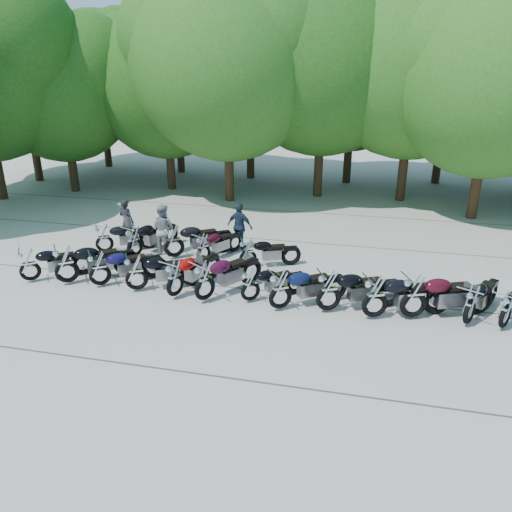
% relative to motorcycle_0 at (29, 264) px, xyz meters
% --- Properties ---
extents(ground, '(90.00, 90.00, 0.00)m').
position_rel_motorcycle_0_xyz_m(ground, '(6.95, -0.48, -0.62)').
color(ground, gray).
rests_on(ground, ground).
extents(tree_0, '(7.50, 7.50, 9.21)m').
position_rel_motorcycle_0_xyz_m(tree_0, '(-8.47, 12.50, 4.84)').
color(tree_0, '#3A2614').
rests_on(tree_0, ground).
extents(tree_1, '(6.97, 6.97, 8.55)m').
position_rel_motorcycle_0_xyz_m(tree_1, '(-5.10, 10.76, 4.45)').
color(tree_1, '#3A2614').
rests_on(tree_1, ground).
extents(tree_2, '(7.31, 7.31, 8.97)m').
position_rel_motorcycle_0_xyz_m(tree_2, '(-0.31, 12.36, 4.70)').
color(tree_2, '#3A2614').
rests_on(tree_2, ground).
extents(tree_3, '(8.70, 8.70, 10.67)m').
position_rel_motorcycle_0_xyz_m(tree_3, '(3.37, 10.76, 5.71)').
color(tree_3, '#3A2614').
rests_on(tree_3, ground).
extents(tree_4, '(9.13, 9.13, 11.20)m').
position_rel_motorcycle_0_xyz_m(tree_4, '(7.48, 12.61, 6.02)').
color(tree_4, '#3A2614').
rests_on(tree_4, ground).
extents(tree_5, '(9.04, 9.04, 11.10)m').
position_rel_motorcycle_0_xyz_m(tree_5, '(11.56, 12.73, 5.96)').
color(tree_5, '#3A2614').
rests_on(tree_5, ground).
extents(tree_6, '(8.00, 8.00, 9.82)m').
position_rel_motorcycle_0_xyz_m(tree_6, '(14.50, 10.34, 5.20)').
color(tree_6, '#3A2614').
rests_on(tree_6, ground).
extents(tree_9, '(7.59, 7.59, 9.32)m').
position_rel_motorcycle_0_xyz_m(tree_9, '(-6.59, 17.11, 4.90)').
color(tree_9, '#3A2614').
rests_on(tree_9, ground).
extents(tree_10, '(7.78, 7.78, 9.55)m').
position_rel_motorcycle_0_xyz_m(tree_10, '(-1.35, 16.49, 5.04)').
color(tree_10, '#3A2614').
rests_on(tree_10, ground).
extents(tree_11, '(7.56, 7.56, 9.28)m').
position_rel_motorcycle_0_xyz_m(tree_11, '(3.18, 15.95, 4.88)').
color(tree_11, '#3A2614').
rests_on(tree_11, ground).
extents(tree_12, '(7.88, 7.88, 9.67)m').
position_rel_motorcycle_0_xyz_m(tree_12, '(8.75, 15.99, 5.11)').
color(tree_12, '#3A2614').
rests_on(tree_12, ground).
extents(tree_13, '(8.31, 8.31, 10.20)m').
position_rel_motorcycle_0_xyz_m(tree_13, '(13.64, 17.00, 5.42)').
color(tree_13, '#3A2614').
rests_on(tree_13, ground).
extents(motorcycle_0, '(2.15, 1.82, 1.23)m').
position_rel_motorcycle_0_xyz_m(motorcycle_0, '(0.00, 0.00, 0.00)').
color(motorcycle_0, black).
rests_on(motorcycle_0, ground).
extents(motorcycle_1, '(2.47, 2.13, 1.42)m').
position_rel_motorcycle_0_xyz_m(motorcycle_1, '(1.22, 0.11, 0.10)').
color(motorcycle_1, black).
rests_on(motorcycle_1, ground).
extents(motorcycle_2, '(2.23, 1.94, 1.29)m').
position_rel_motorcycle_0_xyz_m(motorcycle_2, '(2.29, 0.17, 0.03)').
color(motorcycle_2, '#0F0D39').
rests_on(motorcycle_2, ground).
extents(motorcycle_3, '(2.39, 1.71, 1.31)m').
position_rel_motorcycle_0_xyz_m(motorcycle_3, '(3.52, 0.12, 0.04)').
color(motorcycle_3, black).
rests_on(motorcycle_3, ground).
extents(motorcycle_4, '(1.52, 2.44, 1.32)m').
position_rel_motorcycle_0_xyz_m(motorcycle_4, '(4.78, -0.00, 0.05)').
color(motorcycle_4, '#9E0705').
rests_on(motorcycle_4, ground).
extents(motorcycle_5, '(1.99, 2.48, 1.40)m').
position_rel_motorcycle_0_xyz_m(motorcycle_5, '(5.70, -0.07, 0.09)').
color(motorcycle_5, '#3C0822').
rests_on(motorcycle_5, ground).
extents(motorcycle_6, '(2.01, 1.71, 1.15)m').
position_rel_motorcycle_0_xyz_m(motorcycle_6, '(6.98, 0.19, -0.04)').
color(motorcycle_6, black).
rests_on(motorcycle_6, ground).
extents(motorcycle_7, '(2.36, 1.93, 1.34)m').
position_rel_motorcycle_0_xyz_m(motorcycle_7, '(7.89, -0.11, 0.05)').
color(motorcycle_7, '#0C1436').
rests_on(motorcycle_7, ground).
extents(motorcycle_8, '(2.53, 1.69, 1.38)m').
position_rel_motorcycle_0_xyz_m(motorcycle_8, '(9.19, 0.07, 0.08)').
color(motorcycle_8, black).
rests_on(motorcycle_8, ground).
extents(motorcycle_9, '(2.59, 1.67, 1.41)m').
position_rel_motorcycle_0_xyz_m(motorcycle_9, '(10.42, -0.04, 0.09)').
color(motorcycle_9, black).
rests_on(motorcycle_9, ground).
extents(motorcycle_10, '(2.68, 1.69, 1.45)m').
position_rel_motorcycle_0_xyz_m(motorcycle_10, '(11.42, 0.18, 0.11)').
color(motorcycle_10, '#3F0812').
rests_on(motorcycle_10, ground).
extents(motorcycle_11, '(1.68, 2.27, 1.26)m').
position_rel_motorcycle_0_xyz_m(motorcycle_11, '(12.82, 0.18, 0.01)').
color(motorcycle_11, black).
rests_on(motorcycle_11, ground).
extents(motorcycle_12, '(1.68, 2.12, 1.19)m').
position_rel_motorcycle_0_xyz_m(motorcycle_12, '(13.68, 0.16, -0.02)').
color(motorcycle_12, black).
rests_on(motorcycle_12, ground).
extents(motorcycle_13, '(2.19, 1.72, 1.23)m').
position_rel_motorcycle_0_xyz_m(motorcycle_13, '(1.01, 2.78, -0.00)').
color(motorcycle_13, black).
rests_on(motorcycle_13, ground).
extents(motorcycle_14, '(1.57, 2.46, 1.34)m').
position_rel_motorcycle_0_xyz_m(motorcycle_14, '(2.26, 2.59, 0.05)').
color(motorcycle_14, black).
rests_on(motorcycle_14, ground).
extents(motorcycle_15, '(2.47, 1.99, 1.40)m').
position_rel_motorcycle_0_xyz_m(motorcycle_15, '(3.62, 2.85, 0.08)').
color(motorcycle_15, black).
rests_on(motorcycle_15, ground).
extents(motorcycle_16, '(1.58, 2.12, 1.17)m').
position_rel_motorcycle_0_xyz_m(motorcycle_16, '(4.72, 2.71, -0.03)').
color(motorcycle_16, black).
rests_on(motorcycle_16, ground).
extents(motorcycle_17, '(2.12, 1.38, 1.15)m').
position_rel_motorcycle_0_xyz_m(motorcycle_17, '(6.30, 2.62, -0.04)').
color(motorcycle_17, black).
rests_on(motorcycle_17, ground).
extents(rider_0, '(0.72, 0.57, 1.72)m').
position_rel_motorcycle_0_xyz_m(rider_0, '(1.35, 3.91, 0.25)').
color(rider_0, black).
rests_on(rider_0, ground).
extents(rider_1, '(0.98, 0.82, 1.83)m').
position_rel_motorcycle_0_xyz_m(rider_1, '(3.06, 3.25, 0.30)').
color(rider_1, gray).
rests_on(rider_1, ground).
extents(rider_2, '(1.08, 0.66, 1.71)m').
position_rel_motorcycle_0_xyz_m(rider_2, '(5.58, 4.34, 0.24)').
color(rider_2, '#1E2D3F').
rests_on(rider_2, ground).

